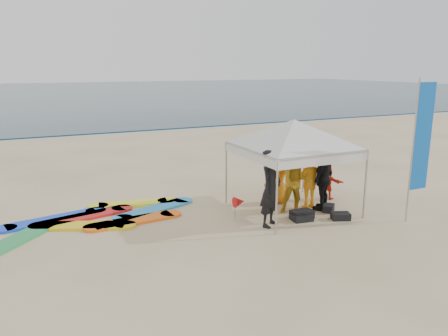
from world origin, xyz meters
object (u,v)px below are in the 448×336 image
at_px(person_black_b, 323,178).
at_px(canopy_tent, 294,120).
at_px(person_orange_a, 309,178).
at_px(person_orange_b, 278,176).
at_px(feather_flag, 421,139).
at_px(person_seated, 327,183).
at_px(surfboard_spread, 97,218).
at_px(person_yellow, 296,182).
at_px(marker_pennant, 239,202).
at_px(person_black_a, 271,189).

bearing_deg(person_black_b, canopy_tent, -51.67).
bearing_deg(person_orange_a, person_black_b, 126.66).
bearing_deg(person_orange_b, person_black_b, 135.07).
bearing_deg(person_orange_a, feather_flag, 136.17).
height_order(person_seated, surfboard_spread, person_seated).
height_order(canopy_tent, feather_flag, feather_flag).
bearing_deg(person_orange_a, person_seated, -154.11).
distance_m(person_yellow, canopy_tent, 1.63).
bearing_deg(person_orange_b, marker_pennant, 32.22).
bearing_deg(person_orange_b, feather_flag, 138.18).
height_order(person_black_a, surfboard_spread, person_black_a).
xyz_separation_m(person_seated, marker_pennant, (-3.19, -0.54, 0.00)).
height_order(person_yellow, person_orange_a, person_yellow).
xyz_separation_m(person_orange_b, person_seated, (1.54, -0.26, -0.30)).
xyz_separation_m(person_orange_a, person_black_b, (0.22, -0.34, 0.05)).
relative_size(person_yellow, surfboard_spread, 0.32).
bearing_deg(marker_pennant, surfboard_spread, 153.60).
bearing_deg(person_black_a, person_seated, -9.86).
relative_size(person_orange_b, canopy_tent, 0.42).
bearing_deg(surfboard_spread, person_orange_b, -9.37).
height_order(person_black_a, canopy_tent, canopy_tent).
distance_m(person_orange_b, feather_flag, 3.81).
relative_size(person_seated, marker_pennant, 1.55).
height_order(person_yellow, canopy_tent, canopy_tent).
relative_size(person_black_b, canopy_tent, 0.47).
relative_size(person_yellow, person_black_b, 0.97).
relative_size(canopy_tent, surfboard_spread, 0.71).
height_order(person_orange_b, surfboard_spread, person_orange_b).
height_order(person_orange_a, person_orange_b, person_orange_a).
distance_m(person_seated, surfboard_spread, 6.55).
relative_size(person_black_b, person_seated, 1.78).
distance_m(person_black_a, person_orange_a, 1.89).
distance_m(person_black_a, canopy_tent, 2.05).
height_order(canopy_tent, marker_pennant, canopy_tent).
bearing_deg(surfboard_spread, marker_pennant, -26.40).
relative_size(person_orange_b, marker_pennant, 2.47).
xyz_separation_m(person_black_a, canopy_tent, (1.14, 0.76, 1.52)).
distance_m(person_orange_a, surfboard_spread, 5.72).
relative_size(person_orange_a, person_seated, 1.67).
distance_m(person_black_b, person_orange_b, 1.27).
bearing_deg(person_black_a, surfboard_spread, 115.52).
bearing_deg(marker_pennant, person_seated, 9.67).
height_order(person_yellow, marker_pennant, person_yellow).
distance_m(canopy_tent, marker_pennant, 2.58).
bearing_deg(person_seated, person_black_a, 79.19).
height_order(person_orange_a, canopy_tent, canopy_tent).
bearing_deg(surfboard_spread, person_orange_a, -14.86).
distance_m(person_yellow, marker_pennant, 1.66).
height_order(person_yellow, person_orange_b, person_yellow).
xyz_separation_m(person_seated, feather_flag, (0.85, -2.40, 1.60)).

